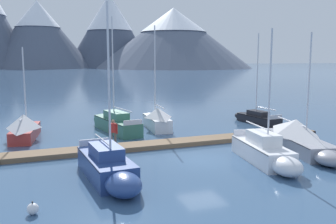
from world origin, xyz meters
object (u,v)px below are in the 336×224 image
sailboat_mid_dock_port (114,123)px  sailboat_end_of_dock (256,117)px  sailboat_nearest_berth (25,127)px  mooring_buoy_channel_marker (33,209)px  sailboat_second_berth (109,167)px  sailboat_mid_dock_starboard (156,118)px  sailboat_outer_slip (301,137)px  person_on_dock (113,131)px  sailboat_far_berth (266,152)px

sailboat_mid_dock_port → sailboat_end_of_dock: bearing=-2.8°
sailboat_nearest_berth → mooring_buoy_channel_marker: (0.60, -14.44, -0.67)m
sailboat_second_berth → sailboat_mid_dock_starboard: (6.24, 12.07, 0.20)m
sailboat_second_berth → sailboat_mid_dock_port: (2.72, 12.23, 0.00)m
sailboat_second_berth → sailboat_outer_slip: 12.67m
sailboat_nearest_berth → person_on_dock: bearing=-45.8°
sailboat_far_berth → sailboat_end_of_dock: sailboat_end_of_dock is taller
sailboat_end_of_dock → sailboat_second_berth: bearing=-143.6°
sailboat_outer_slip → person_on_dock: size_ratio=4.63×
sailboat_mid_dock_starboard → sailboat_nearest_berth: bearing=-177.0°
sailboat_second_berth → sailboat_end_of_dock: (15.72, 11.58, -0.17)m
sailboat_mid_dock_port → sailboat_end_of_dock: sailboat_mid_dock_port is taller
sailboat_nearest_berth → sailboat_mid_dock_starboard: bearing=3.0°
sailboat_outer_slip → sailboat_mid_dock_port: bearing=132.9°
sailboat_mid_dock_starboard → sailboat_far_berth: 12.42m
sailboat_mid_dock_starboard → sailboat_outer_slip: bearing=-58.8°
sailboat_far_berth → mooring_buoy_channel_marker: size_ratio=14.26×
mooring_buoy_channel_marker → sailboat_far_berth: bearing=13.0°
sailboat_outer_slip → mooring_buoy_channel_marker: bearing=-164.2°
sailboat_mid_dock_starboard → sailboat_far_berth: size_ratio=1.15×
sailboat_mid_dock_starboard → mooring_buoy_channel_marker: sailboat_mid_dock_starboard is taller
sailboat_mid_dock_port → mooring_buoy_channel_marker: sailboat_mid_dock_port is taller
sailboat_second_berth → sailboat_mid_dock_starboard: sailboat_mid_dock_starboard is taller
sailboat_outer_slip → sailboat_end_of_dock: (3.16, 9.96, -0.41)m
sailboat_mid_dock_starboard → sailboat_outer_slip: size_ratio=1.10×
sailboat_far_berth → sailboat_outer_slip: (3.70, 1.68, 0.24)m
person_on_dock → mooring_buoy_channel_marker: person_on_dock is taller
sailboat_nearest_berth → sailboat_end_of_dock: 19.79m
sailboat_end_of_dock → mooring_buoy_channel_marker: 24.04m
mooring_buoy_channel_marker → sailboat_mid_dock_starboard: bearing=57.1°
sailboat_far_berth → sailboat_mid_dock_port: bearing=116.6°
sailboat_mid_dock_port → sailboat_end_of_dock: (13.00, -0.65, -0.17)m
sailboat_nearest_berth → sailboat_mid_dock_starboard: sailboat_mid_dock_starboard is taller
sailboat_mid_dock_starboard → person_on_dock: (-4.85, -6.14, 0.39)m
sailboat_end_of_dock → mooring_buoy_channel_marker: (-19.19, -14.49, -0.28)m
sailboat_mid_dock_starboard → sailboat_end_of_dock: 9.50m
sailboat_second_berth → mooring_buoy_channel_marker: 4.55m
sailboat_mid_dock_starboard → person_on_dock: size_ratio=5.07×
person_on_dock → sailboat_mid_dock_starboard: bearing=51.7°
sailboat_mid_dock_port → sailboat_far_berth: 13.74m
sailboat_nearest_berth → sailboat_end_of_dock: bearing=0.1°
sailboat_mid_dock_port → sailboat_outer_slip: 14.48m
person_on_dock → sailboat_nearest_berth: bearing=134.2°
sailboat_mid_dock_starboard → sailboat_end_of_dock: bearing=-3.0°
sailboat_outer_slip → person_on_dock: bearing=158.9°
sailboat_second_berth → sailboat_nearest_berth: bearing=109.4°
sailboat_second_berth → sailboat_outer_slip: bearing=7.3°
sailboat_mid_dock_port → sailboat_mid_dock_starboard: bearing=-2.5°
sailboat_outer_slip → sailboat_end_of_dock: size_ratio=0.96×
sailboat_far_berth → sailboat_mid_dock_starboard: bearing=102.2°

